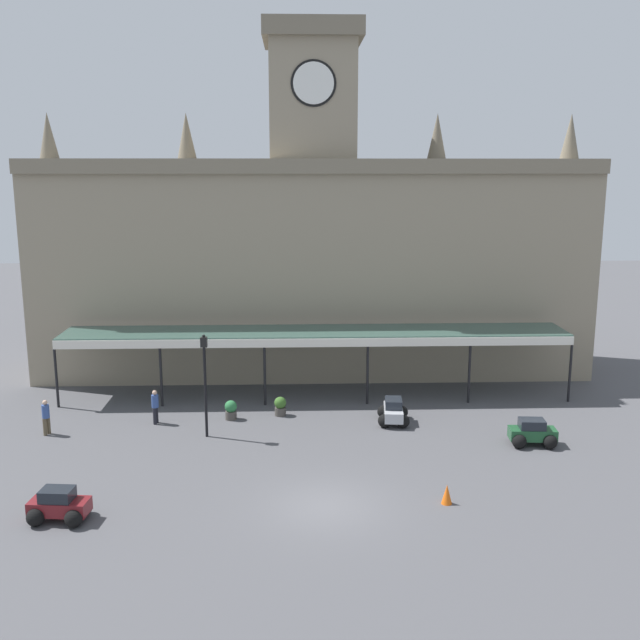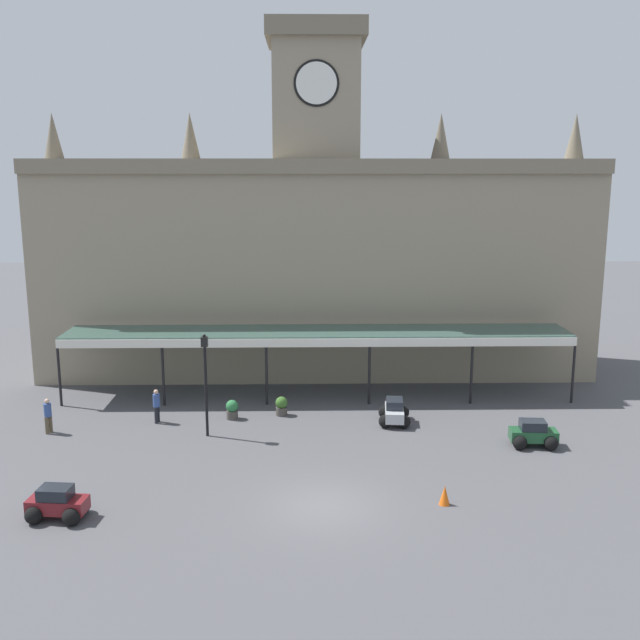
# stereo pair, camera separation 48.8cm
# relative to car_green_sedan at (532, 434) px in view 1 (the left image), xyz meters

# --- Properties ---
(ground_plane) EXTENTS (140.00, 140.00, 0.00)m
(ground_plane) POSITION_rel_car_green_sedan_xyz_m (-9.46, -5.70, -0.50)
(ground_plane) COLOR #4E4E52
(station_building) EXTENTS (32.14, 6.74, 20.00)m
(station_building) POSITION_rel_car_green_sedan_xyz_m (-9.46, 12.89, 6.49)
(station_building) COLOR gray
(station_building) RESTS_ON ground
(entrance_canopy) EXTENTS (26.83, 3.26, 3.63)m
(entrance_canopy) POSITION_rel_car_green_sedan_xyz_m (-9.46, 7.30, 2.98)
(entrance_canopy) COLOR #38564C
(entrance_canopy) RESTS_ON ground
(car_green_sedan) EXTENTS (2.11, 1.62, 1.19)m
(car_green_sedan) POSITION_rel_car_green_sedan_xyz_m (0.00, 0.00, 0.00)
(car_green_sedan) COLOR #1E512D
(car_green_sedan) RESTS_ON ground
(car_silver_sedan) EXTENTS (1.64, 2.12, 1.19)m
(car_silver_sedan) POSITION_rel_car_green_sedan_xyz_m (-5.81, 3.10, 0.00)
(car_silver_sedan) COLOR #B2B5BA
(car_silver_sedan) RESTS_ON ground
(car_maroon_sedan) EXTENTS (2.13, 1.65, 1.19)m
(car_maroon_sedan) POSITION_rel_car_green_sedan_xyz_m (-18.85, -6.48, 0.00)
(car_maroon_sedan) COLOR maroon
(car_maroon_sedan) RESTS_ON ground
(pedestrian_beside_cars) EXTENTS (0.34, 0.39, 1.67)m
(pedestrian_beside_cars) POSITION_rel_car_green_sedan_xyz_m (-17.31, 3.38, 0.41)
(pedestrian_beside_cars) COLOR black
(pedestrian_beside_cars) RESTS_ON ground
(pedestrian_crossing_forecourt) EXTENTS (0.34, 0.36, 1.67)m
(pedestrian_crossing_forecourt) POSITION_rel_car_green_sedan_xyz_m (-22.08, 2.04, 0.41)
(pedestrian_crossing_forecourt) COLOR brown
(pedestrian_crossing_forecourt) RESTS_ON ground
(victorian_lamppost) EXTENTS (0.30, 0.30, 4.83)m
(victorian_lamppost) POSITION_rel_car_green_sedan_xyz_m (-14.64, 1.54, 2.50)
(victorian_lamppost) COLOR black
(victorian_lamppost) RESTS_ON ground
(traffic_cone) EXTENTS (0.40, 0.40, 0.75)m
(traffic_cone) POSITION_rel_car_green_sedan_xyz_m (-5.00, -5.66, -0.13)
(traffic_cone) COLOR orange
(traffic_cone) RESTS_ON ground
(planter_by_canopy) EXTENTS (0.60, 0.60, 0.96)m
(planter_by_canopy) POSITION_rel_car_green_sedan_xyz_m (-13.72, 3.85, -0.01)
(planter_by_canopy) COLOR #47423D
(planter_by_canopy) RESTS_ON ground
(planter_near_kerb) EXTENTS (0.60, 0.60, 0.96)m
(planter_near_kerb) POSITION_rel_car_green_sedan_xyz_m (-11.31, 4.34, -0.01)
(planter_near_kerb) COLOR #47423D
(planter_near_kerb) RESTS_ON ground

